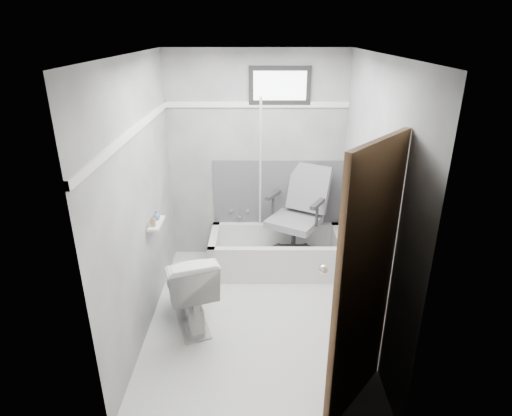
{
  "coord_description": "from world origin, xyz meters",
  "views": [
    {
      "loc": [
        0.01,
        -3.4,
        2.59
      ],
      "look_at": [
        0.0,
        0.35,
        1.0
      ],
      "focal_mm": 30.0,
      "sensor_mm": 36.0,
      "label": 1
    }
  ],
  "objects_px": {
    "toilet": "(189,287)",
    "soap_bottle_b": "(156,215)",
    "bathtub": "(276,252)",
    "office_chair": "(294,215)",
    "door": "(418,314)",
    "soap_bottle_a": "(153,221)"
  },
  "relations": [
    {
      "from": "bathtub",
      "to": "soap_bottle_a",
      "type": "xyz_separation_m",
      "value": [
        -1.17,
        -0.8,
        0.76
      ]
    },
    {
      "from": "bathtub",
      "to": "toilet",
      "type": "height_order",
      "value": "toilet"
    },
    {
      "from": "door",
      "to": "office_chair",
      "type": "bearing_deg",
      "value": 103.82
    },
    {
      "from": "toilet",
      "to": "soap_bottle_b",
      "type": "distance_m",
      "value": 0.74
    },
    {
      "from": "toilet",
      "to": "soap_bottle_b",
      "type": "bearing_deg",
      "value": -66.41
    },
    {
      "from": "bathtub",
      "to": "door",
      "type": "height_order",
      "value": "door"
    },
    {
      "from": "bathtub",
      "to": "soap_bottle_b",
      "type": "relative_size",
      "value": 16.86
    },
    {
      "from": "office_chair",
      "to": "door",
      "type": "distance_m",
      "value": 2.35
    },
    {
      "from": "toilet",
      "to": "soap_bottle_b",
      "type": "height_order",
      "value": "soap_bottle_b"
    },
    {
      "from": "bathtub",
      "to": "toilet",
      "type": "relative_size",
      "value": 1.9
    },
    {
      "from": "toilet",
      "to": "door",
      "type": "distance_m",
      "value": 2.1
    },
    {
      "from": "toilet",
      "to": "soap_bottle_b",
      "type": "relative_size",
      "value": 8.89
    },
    {
      "from": "bathtub",
      "to": "office_chair",
      "type": "xyz_separation_m",
      "value": [
        0.2,
        0.04,
        0.44
      ]
    },
    {
      "from": "door",
      "to": "toilet",
      "type": "bearing_deg",
      "value": 142.82
    },
    {
      "from": "office_chair",
      "to": "soap_bottle_b",
      "type": "bearing_deg",
      "value": -122.64
    },
    {
      "from": "soap_bottle_b",
      "to": "toilet",
      "type": "bearing_deg",
      "value": -46.74
    },
    {
      "from": "toilet",
      "to": "door",
      "type": "height_order",
      "value": "door"
    },
    {
      "from": "door",
      "to": "soap_bottle_a",
      "type": "xyz_separation_m",
      "value": [
        -1.92,
        1.41,
        -0.03
      ]
    },
    {
      "from": "soap_bottle_a",
      "to": "office_chair",
      "type": "bearing_deg",
      "value": 31.58
    },
    {
      "from": "office_chair",
      "to": "soap_bottle_a",
      "type": "distance_m",
      "value": 1.63
    },
    {
      "from": "office_chair",
      "to": "toilet",
      "type": "bearing_deg",
      "value": -104.92
    },
    {
      "from": "door",
      "to": "soap_bottle_b",
      "type": "height_order",
      "value": "door"
    }
  ]
}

